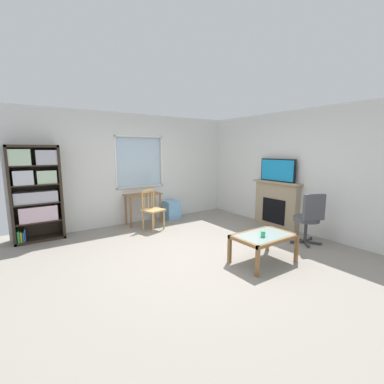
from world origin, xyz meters
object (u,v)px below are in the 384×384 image
Objects in this scene: desk_under_window at (143,200)px; coffee_table at (264,239)px; fireplace at (276,204)px; wooden_chair at (152,209)px; bookshelf at (35,189)px; sippy_cup at (263,234)px; plastic_drawer_unit at (171,210)px; tv at (278,170)px; office_chair at (309,216)px.

desk_under_window reaches higher than coffee_table.
wooden_chair is at bearing 150.04° from fireplace.
sippy_cup is at bearing -50.06° from bookshelf.
bookshelf is at bearing 131.37° from coffee_table.
sippy_cup is at bearing -146.98° from coffee_table.
desk_under_window is 0.54m from wooden_chair.
tv is at bearing -50.34° from plastic_drawer_unit.
wooden_chair is at bearing 102.08° from sippy_cup.
wooden_chair reaches higher than desk_under_window.
tv is at bearing -38.33° from desk_under_window.
bookshelf is 1.54× the size of fireplace.
plastic_drawer_unit is at bearing 129.96° from fireplace.
coffee_table is (0.66, -3.16, -0.22)m from desk_under_window.
fireplace is 2.30m from sippy_cup.
tv reaches higher than office_chair.
wooden_chair reaches higher than coffee_table.
plastic_drawer_unit is 5.31× the size of sippy_cup.
fireplace reaches higher than office_chair.
sippy_cup is (-0.24, -3.27, 0.26)m from plastic_drawer_unit.
bookshelf is 21.02× the size of sippy_cup.
tv is at bearing -30.14° from wooden_chair.
wooden_chair reaches higher than plastic_drawer_unit.
office_chair is (2.01, -2.58, 0.09)m from wooden_chair.
tv reaches higher than sippy_cup.
bookshelf reaches higher than desk_under_window.
office_chair is at bearing -57.11° from desk_under_window.
desk_under_window is 0.89× the size of coffee_table.
plastic_drawer_unit is 3.38m from office_chair.
bookshelf is 2.05× the size of tv.
office_chair is at bearing -37.22° from bookshelf.
bookshelf is 2.19× the size of desk_under_window.
tv is (2.49, -1.44, 0.87)m from wooden_chair.
wooden_chair is 0.97× the size of tv.
sippy_cup is at bearing -146.85° from fireplace.
office_chair is (-0.49, -1.14, 0.01)m from fireplace.
coffee_table is (-0.15, -3.21, 0.15)m from plastic_drawer_unit.
desk_under_window reaches higher than plastic_drawer_unit.
bookshelf is at bearing 156.24° from tv.
plastic_drawer_unit is (0.81, 0.05, -0.37)m from desk_under_window.
tv reaches higher than fireplace.
office_chair is 1.03× the size of coffee_table.
desk_under_window reaches higher than sippy_cup.
tv reaches higher than plastic_drawer_unit.
plastic_drawer_unit is at bearing -1.06° from bookshelf.
wooden_chair is 1.02m from plastic_drawer_unit.
coffee_table is at bearing 33.02° from sippy_cup.
wooden_chair is (-0.01, -0.52, -0.14)m from desk_under_window.
bookshelf is 2.26m from desk_under_window.
desk_under_window is 0.96× the size of wooden_chair.
sippy_cup is (2.78, -3.32, -0.53)m from bookshelf.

